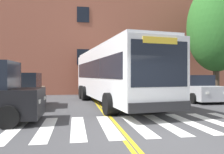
{
  "coord_description": "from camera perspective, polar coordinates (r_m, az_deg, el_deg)",
  "views": [
    {
      "loc": [
        -2.39,
        -5.53,
        1.73
      ],
      "look_at": [
        -0.34,
        6.5,
        1.65
      ],
      "focal_mm": 35.0,
      "sensor_mm": 36.0,
      "label": 1
    }
  ],
  "objects": [
    {
      "name": "lane_line_yellow_inner",
      "position": [
        21.51,
        -6.18,
        -4.25
      ],
      "size": [
        0.12,
        36.0,
        0.01
      ],
      "primitive_type": "cube",
      "color": "gold",
      "rests_on": "ground"
    },
    {
      "name": "lane_line_yellow_outer",
      "position": [
        21.52,
        -5.75,
        -4.24
      ],
      "size": [
        0.12,
        36.0,
        0.01
      ],
      "primitive_type": "cube",
      "color": "gold",
      "rests_on": "ground"
    },
    {
      "name": "car_tan_near_lane",
      "position": [
        12.81,
        -21.8,
        -3.56
      ],
      "size": [
        1.97,
        4.04,
        1.88
      ],
      "color": "tan",
      "rests_on": "ground"
    },
    {
      "name": "car_grey_behind_bus",
      "position": [
        24.23,
        -1.25,
        -1.17
      ],
      "size": [
        2.38,
        5.12,
        2.3
      ],
      "color": "slate",
      "rests_on": "ground"
    },
    {
      "name": "ground_plane",
      "position": [
        6.26,
        13.72,
        -15.67
      ],
      "size": [
        120.0,
        120.0,
        0.0
      ],
      "primitive_type": "plane",
      "color": "#424244"
    },
    {
      "name": "crosswalk",
      "position": [
        8.23,
        13.36,
        -11.75
      ],
      "size": [
        12.67,
        3.49,
        0.01
      ],
      "color": "white",
      "rests_on": "ground"
    },
    {
      "name": "car_silver_far_lane",
      "position": [
        16.09,
        20.9,
        -2.94
      ],
      "size": [
        2.19,
        4.63,
        1.77
      ],
      "color": "#B7BABF",
      "rests_on": "ground"
    },
    {
      "name": "building_facade",
      "position": [
        24.31,
        -7.9,
        12.57
      ],
      "size": [
        35.71,
        7.64,
        13.73
      ],
      "color": "#9E5642",
      "rests_on": "ground"
    },
    {
      "name": "street_tree_curbside_large",
      "position": [
        19.8,
        25.62,
        11.72
      ],
      "size": [
        6.36,
        6.38,
        9.25
      ],
      "color": "#4C3D2D",
      "rests_on": "ground"
    },
    {
      "name": "city_bus",
      "position": [
        13.25,
        0.27,
        0.85
      ],
      "size": [
        4.03,
        11.54,
        3.38
      ],
      "color": "white",
      "rests_on": "ground"
    }
  ]
}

